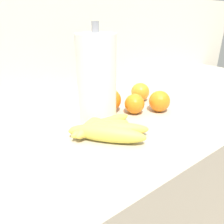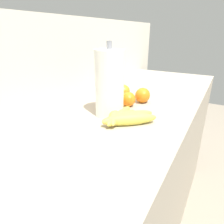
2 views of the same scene
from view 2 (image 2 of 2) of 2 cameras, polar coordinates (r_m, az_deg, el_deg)
The scene contains 8 objects.
counter at distance 1.25m, azimuth 5.38°, elevation -16.40°, with size 1.64×0.61×0.91m, color #ADA08C.
wall_back at distance 1.29m, azimuth -8.05°, elevation -4.80°, with size 2.04×0.06×1.30m, color silver.
banana_bunch at distance 0.75m, azimuth 3.29°, elevation -1.43°, with size 0.21×0.22×0.04m.
orange_front at distance 0.91m, azimuth 4.67°, elevation 3.68°, with size 0.07×0.07×0.07m, color orange.
orange_far_right at distance 1.03m, azimuth 3.22°, elevation 5.90°, with size 0.07×0.07×0.07m, color orange.
orange_back_left at distance 0.97m, azimuth 8.73°, elevation 4.74°, with size 0.07×0.07×0.07m, color orange.
orange_center at distance 0.89m, azimuth -0.64°, elevation 3.76°, with size 0.08×0.08×0.08m, color orange.
paper_towel_roll at distance 0.78m, azimuth -0.74°, elevation 8.02°, with size 0.11×0.11×0.29m.
Camera 2 is at (-0.90, -0.39, 1.23)m, focal length 32.02 mm.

